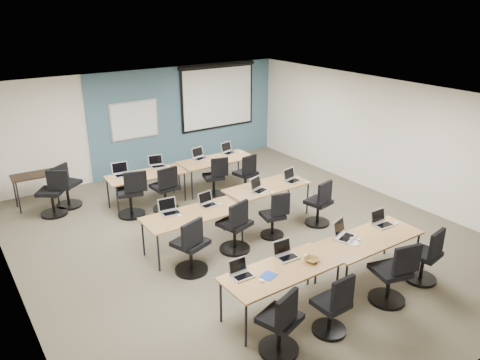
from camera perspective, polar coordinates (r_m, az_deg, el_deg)
floor at (r=9.25m, az=0.25°, el=-6.82°), size 8.00×9.00×0.02m
ceiling at (r=8.33m, az=0.28°, el=9.81°), size 8.00×9.00×0.02m
wall_back at (r=12.51m, az=-11.57°, el=6.93°), size 8.00×0.04×2.70m
wall_front at (r=5.94m, az=26.18°, el=-11.54°), size 8.00×0.04×2.70m
wall_left at (r=7.39m, az=-26.35°, el=-5.08°), size 0.04×9.00×2.70m
wall_right at (r=11.34m, az=17.24°, el=4.94°), size 0.04×9.00×2.70m
blue_accent_panel at (r=12.99m, az=-6.41°, el=7.77°), size 5.50×0.04×2.70m
whiteboard at (r=12.31m, az=-12.75°, el=7.09°), size 1.28×0.03×0.98m
projector_screen at (r=13.29m, az=-2.71°, el=10.54°), size 2.40×0.10×1.82m
training_table_front_left at (r=6.85m, az=5.05°, el=-11.19°), size 1.79×0.74×0.73m
training_table_front_right at (r=7.95m, az=15.54°, el=-7.06°), size 1.82×0.76×0.73m
training_table_mid_left at (r=8.51m, az=-5.72°, el=-4.36°), size 1.84×0.77×0.73m
training_table_mid_right at (r=9.71m, az=3.35°, el=-0.97°), size 1.82×0.76×0.73m
training_table_back_left at (r=10.56m, az=-11.38°, el=0.48°), size 1.71×0.71×0.73m
training_table_back_right at (r=11.32m, az=-2.91°, el=2.33°), size 1.84×0.77×0.73m
laptop_0 at (r=6.65m, az=0.09°, el=-11.14°), size 0.30×0.25×0.23m
mouse_0 at (r=6.57m, az=2.64°, el=-12.11°), size 0.08×0.10×0.03m
task_chair_0 at (r=6.30m, az=5.01°, el=-17.42°), size 0.56×0.54×1.02m
laptop_1 at (r=7.12m, az=5.55°, el=-8.87°), size 0.32×0.28×0.25m
mouse_1 at (r=7.18m, az=8.12°, el=-9.16°), size 0.06×0.10×0.03m
task_chair_1 at (r=6.73m, az=11.31°, el=-15.22°), size 0.48×0.48×0.96m
laptop_2 at (r=7.82m, az=12.47°, el=-6.33°), size 0.36×0.31×0.27m
mouse_2 at (r=7.80m, az=14.25°, el=-7.03°), size 0.08×0.10×0.03m
task_chair_2 at (r=7.54m, az=18.12°, el=-11.27°), size 0.56×0.56×1.04m
laptop_3 at (r=8.39m, az=16.88°, el=-4.84°), size 0.33×0.28×0.25m
mouse_3 at (r=8.52m, az=18.56°, el=-5.00°), size 0.08×0.11×0.03m
task_chair_3 at (r=8.23m, az=21.72°, el=-9.03°), size 0.51×0.51×0.99m
laptop_4 at (r=8.55m, az=-8.60°, el=-3.58°), size 0.34×0.29×0.26m
mouse_4 at (r=8.41m, az=-7.36°, el=-4.34°), size 0.09×0.12×0.04m
task_chair_4 at (r=7.93m, az=-5.97°, el=-8.50°), size 0.59×0.57×1.04m
laptop_5 at (r=8.79m, az=-3.99°, el=-2.70°), size 0.31×0.26×0.24m
mouse_5 at (r=8.82m, az=-2.46°, el=-2.92°), size 0.06×0.09×0.03m
task_chair_5 at (r=8.52m, az=-0.54°, el=-6.13°), size 0.58×0.57×1.05m
laptop_6 at (r=9.43m, az=2.26°, el=-0.93°), size 0.35×0.29×0.26m
mouse_6 at (r=9.36m, az=3.99°, el=-1.49°), size 0.08×0.11×0.03m
task_chair_6 at (r=9.06m, az=4.23°, el=-4.74°), size 0.46×0.46×0.95m
laptop_7 at (r=9.98m, az=6.31°, el=0.23°), size 0.34×0.29×0.26m
mouse_7 at (r=9.95m, az=8.10°, el=-0.24°), size 0.08×0.10×0.03m
task_chair_7 at (r=9.64m, az=9.68°, el=-3.22°), size 0.51×0.51×0.99m
laptop_8 at (r=10.58m, az=-14.23°, el=0.94°), size 0.36×0.31×0.27m
mouse_8 at (r=10.44m, az=-12.60°, el=0.48°), size 0.08×0.10×0.03m
task_chair_8 at (r=10.13m, az=-13.06°, el=-2.05°), size 0.58×0.58×1.05m
laptop_9 at (r=10.96m, az=-10.07°, el=1.97°), size 0.33×0.28×0.25m
mouse_9 at (r=10.87m, az=-8.74°, el=1.61°), size 0.08×0.11×0.04m
task_chair_9 at (r=10.25m, az=-9.02°, el=-1.48°), size 0.58×0.58×1.05m
laptop_10 at (r=11.38m, az=-4.97°, el=2.94°), size 0.34×0.29×0.26m
mouse_10 at (r=11.19m, az=-3.94°, el=2.39°), size 0.07×0.11×0.04m
task_chair_10 at (r=10.90m, az=-3.03°, el=-0.03°), size 0.50×0.50×0.98m
laptop_11 at (r=11.75m, az=-1.45°, el=3.63°), size 0.35×0.29×0.26m
mouse_11 at (r=11.79m, az=0.08°, el=3.42°), size 0.06×0.10×0.03m
task_chair_11 at (r=11.03m, az=0.79°, el=0.32°), size 0.52×0.52×1.00m
blue_mousepad at (r=6.68m, az=3.48°, el=-11.58°), size 0.27×0.25×0.01m
snack_bowl at (r=7.07m, az=8.70°, el=-9.61°), size 0.26×0.26×0.05m
snack_plate at (r=7.68m, az=13.65°, el=-7.48°), size 0.24×0.24×0.01m
coffee_cup at (r=7.69m, az=13.49°, el=-7.18°), size 0.06×0.06×0.05m
utility_table at (r=11.23m, az=-23.81°, el=0.16°), size 0.93×0.51×0.75m
spare_chair_a at (r=10.99m, az=-20.47°, el=-1.04°), size 0.65×0.57×1.05m
spare_chair_b at (r=10.68m, az=-21.76°, el=-1.87°), size 0.64×0.57×1.04m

